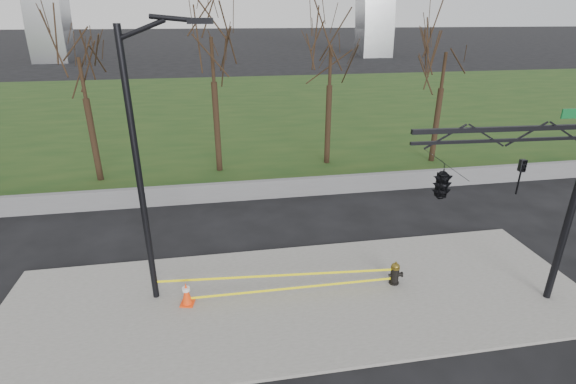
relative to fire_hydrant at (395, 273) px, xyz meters
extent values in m
plane|color=black|center=(-3.16, -0.20, -0.47)|extent=(500.00, 500.00, 0.00)
cube|color=slate|center=(-3.16, -0.20, -0.42)|extent=(18.00, 6.00, 0.10)
cube|color=#1B3A15|center=(-3.16, 29.80, -0.44)|extent=(120.00, 40.00, 0.06)
cube|color=#59595B|center=(-3.16, 7.80, -0.02)|extent=(60.00, 0.30, 0.90)
cylinder|color=black|center=(-0.01, 0.00, -0.34)|extent=(0.32, 0.32, 0.06)
cylinder|color=black|center=(-0.01, 0.00, -0.08)|extent=(0.25, 0.25, 0.57)
cylinder|color=black|center=(0.19, -0.03, -0.03)|extent=(0.21, 0.18, 0.15)
cylinder|color=black|center=(-0.15, 0.03, -0.06)|extent=(0.11, 0.11, 0.10)
cylinder|color=brown|center=(-0.01, 0.00, 0.22)|extent=(0.29, 0.29, 0.06)
ellipsoid|color=brown|center=(-0.01, 0.00, 0.28)|extent=(0.27, 0.27, 0.20)
cylinder|color=brown|center=(-0.01, 0.00, 0.40)|extent=(0.06, 0.06, 0.08)
cube|color=#FF3E0D|center=(-6.59, 0.05, -0.35)|extent=(0.47, 0.47, 0.04)
cone|color=#FF3E0D|center=(-6.59, 0.05, 0.03)|extent=(0.30, 0.30, 0.72)
cylinder|color=white|center=(-6.59, 0.05, 0.16)|extent=(0.23, 0.23, 0.11)
cylinder|color=black|center=(-7.56, 0.61, 3.53)|extent=(0.18, 0.18, 8.00)
cylinder|color=black|center=(-7.02, 0.51, 7.38)|extent=(1.26, 0.33, 0.56)
cylinder|color=black|center=(-6.18, 0.37, 7.63)|extent=(1.21, 0.32, 0.22)
cube|color=black|center=(-5.59, 0.27, 7.58)|extent=(0.63, 0.32, 0.14)
cylinder|color=black|center=(4.39, -1.48, 2.53)|extent=(0.20, 0.20, 6.00)
cube|color=black|center=(1.89, -1.35, 5.03)|extent=(5.00, 0.38, 0.12)
cube|color=black|center=(1.89, -1.35, 4.73)|extent=(5.00, 0.34, 0.08)
imported|color=black|center=(2.59, -1.39, 3.68)|extent=(0.17, 0.21, 1.00)
imported|color=black|center=(0.39, -1.27, 3.68)|extent=(0.66, 2.51, 1.00)
cube|color=#F9EA0D|center=(-3.79, 0.30, 0.16)|extent=(7.55, 0.61, 0.08)
cube|color=#F9EA0D|center=(-3.30, 0.03, -0.18)|extent=(6.58, 0.05, 0.08)
camera|label=1|loc=(-5.38, -10.83, 7.76)|focal=26.49mm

